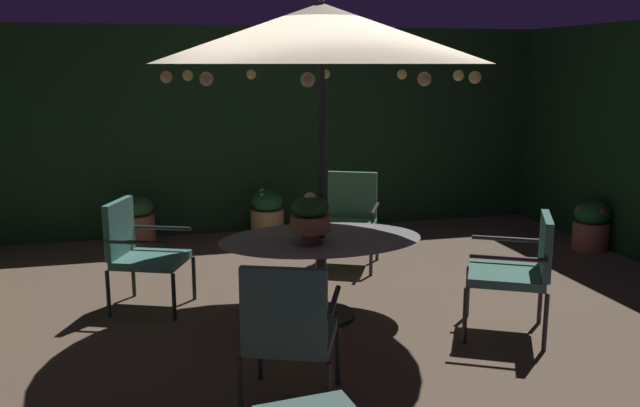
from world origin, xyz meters
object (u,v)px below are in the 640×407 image
(patio_umbrella, at_px, (321,34))
(potted_plant_left_far, at_px, (267,215))
(patio_dining_table, at_px, (321,252))
(patio_chair_north, at_px, (520,265))
(patio_chair_southeast, at_px, (289,327))
(patio_chair_northeast, at_px, (350,214))
(potted_plant_back_left, at_px, (591,225))
(centerpiece_planter, at_px, (310,215))
(patio_chair_east, at_px, (139,248))
(potted_plant_right_far, at_px, (138,221))

(patio_umbrella, distance_m, potted_plant_left_far, 3.42)
(patio_dining_table, xyz_separation_m, patio_umbrella, (-0.00, 0.00, 1.79))
(patio_chair_north, relative_size, patio_chair_southeast, 1.01)
(patio_umbrella, distance_m, patio_chair_southeast, 2.44)
(patio_umbrella, distance_m, patio_chair_northeast, 2.44)
(patio_dining_table, relative_size, potted_plant_back_left, 3.00)
(centerpiece_planter, xyz_separation_m, patio_chair_east, (-1.36, 0.77, -0.39))
(patio_chair_east, bearing_deg, patio_dining_table, -22.67)
(patio_chair_east, relative_size, potted_plant_left_far, 1.57)
(patio_dining_table, bearing_deg, patio_chair_southeast, -111.75)
(patio_umbrella, height_order, patio_chair_northeast, patio_umbrella)
(patio_chair_northeast, xyz_separation_m, potted_plant_left_far, (-0.68, 1.26, -0.25))
(patio_chair_southeast, bearing_deg, centerpiece_planter, 70.97)
(patio_chair_east, relative_size, potted_plant_back_left, 1.67)
(patio_umbrella, relative_size, potted_plant_back_left, 4.72)
(centerpiece_planter, relative_size, patio_chair_southeast, 0.43)
(patio_chair_southeast, bearing_deg, patio_umbrella, 68.25)
(patio_chair_north, height_order, potted_plant_right_far, patio_chair_north)
(centerpiece_planter, height_order, patio_chair_northeast, centerpiece_planter)
(potted_plant_right_far, bearing_deg, patio_chair_north, -50.70)
(patio_umbrella, height_order, patio_chair_east, patio_umbrella)
(patio_chair_northeast, bearing_deg, patio_umbrella, -115.57)
(patio_chair_northeast, distance_m, potted_plant_back_left, 2.92)
(patio_chair_northeast, bearing_deg, patio_dining_table, -115.57)
(patio_chair_east, height_order, potted_plant_back_left, patio_chair_east)
(patio_chair_north, height_order, patio_chair_southeast, patio_chair_north)
(patio_umbrella, bearing_deg, patio_chair_north, -28.51)
(patio_dining_table, relative_size, potted_plant_right_far, 2.92)
(potted_plant_right_far, bearing_deg, patio_dining_table, -61.68)
(potted_plant_back_left, bearing_deg, patio_umbrella, -159.92)
(centerpiece_planter, distance_m, patio_chair_east, 1.62)
(potted_plant_back_left, bearing_deg, potted_plant_right_far, 163.64)
(patio_dining_table, distance_m, patio_chair_southeast, 1.62)
(patio_dining_table, xyz_separation_m, potted_plant_right_far, (-1.52, 2.83, -0.28))
(potted_plant_right_far, xyz_separation_m, potted_plant_left_far, (1.54, -0.10, 0.01))
(potted_plant_back_left, height_order, potted_plant_left_far, potted_plant_left_far)
(patio_chair_southeast, height_order, potted_plant_back_left, patio_chair_southeast)
(patio_umbrella, height_order, potted_plant_back_left, patio_umbrella)
(potted_plant_back_left, bearing_deg, patio_dining_table, -159.92)
(patio_umbrella, relative_size, potted_plant_left_far, 4.41)
(potted_plant_back_left, bearing_deg, patio_chair_northeast, 177.16)
(centerpiece_planter, xyz_separation_m, patio_chair_northeast, (0.83, 1.61, -0.38))
(patio_chair_northeast, xyz_separation_m, potted_plant_right_far, (-2.22, 1.36, -0.25))
(patio_chair_east, bearing_deg, potted_plant_left_far, 54.22)
(potted_plant_left_far, bearing_deg, patio_chair_north, -68.11)
(potted_plant_left_far, bearing_deg, patio_chair_east, -125.78)
(patio_chair_southeast, xyz_separation_m, potted_plant_back_left, (4.21, 2.82, -0.26))
(patio_chair_northeast, height_order, potted_plant_left_far, patio_chair_northeast)
(patio_chair_east, distance_m, patio_chair_southeast, 2.31)
(centerpiece_planter, relative_size, patio_chair_northeast, 0.43)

